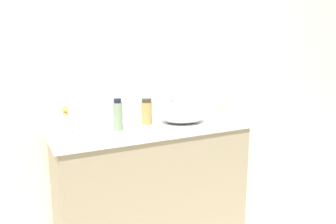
{
  "coord_description": "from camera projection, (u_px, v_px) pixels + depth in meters",
  "views": [
    {
      "loc": [
        -0.88,
        -1.38,
        1.35
      ],
      "look_at": [
        0.07,
        0.4,
        0.98
      ],
      "focal_mm": 31.52,
      "sensor_mm": 36.0,
      "label": 1
    }
  ],
  "objects": [
    {
      "name": "bathroom_wall_rear",
      "position": [
        139.0,
        65.0,
        2.25
      ],
      "size": [
        6.0,
        0.06,
        2.6
      ],
      "primitive_type": "cube",
      "color": "silver",
      "rests_on": "ground"
    },
    {
      "name": "vanity_counter",
      "position": [
        153.0,
        185.0,
        2.11
      ],
      "size": [
        1.36,
        0.54,
        0.9
      ],
      "color": "gray",
      "rests_on": "ground"
    },
    {
      "name": "wall_mirror_panel",
      "position": [
        136.0,
        39.0,
        2.16
      ],
      "size": [
        1.25,
        0.01,
        1.17
      ],
      "primitive_type": "cube",
      "color": "#B2BCC6",
      "rests_on": "vanity_counter"
    },
    {
      "name": "sink_basin",
      "position": [
        183.0,
        116.0,
        2.09
      ],
      "size": [
        0.33,
        0.29,
        0.09
      ],
      "primitive_type": "ellipsoid",
      "color": "silver",
      "rests_on": "vanity_counter"
    },
    {
      "name": "faucet",
      "position": [
        172.0,
        104.0,
        2.22
      ],
      "size": [
        0.03,
        0.12,
        0.18
      ],
      "color": "silver",
      "rests_on": "vanity_counter"
    },
    {
      "name": "soap_dispenser",
      "position": [
        66.0,
        123.0,
        1.75
      ],
      "size": [
        0.07,
        0.07,
        0.17
      ],
      "color": "white",
      "rests_on": "vanity_counter"
    },
    {
      "name": "lotion_bottle",
      "position": [
        147.0,
        112.0,
        2.03
      ],
      "size": [
        0.07,
        0.07,
        0.18
      ],
      "color": "#A58A4B",
      "rests_on": "vanity_counter"
    },
    {
      "name": "perfume_bottle",
      "position": [
        118.0,
        115.0,
        1.84
      ],
      "size": [
        0.06,
        0.06,
        0.2
      ],
      "color": "gray",
      "rests_on": "vanity_counter"
    },
    {
      "name": "tissue_box",
      "position": [
        214.0,
        108.0,
        2.29
      ],
      "size": [
        0.17,
        0.17,
        0.16
      ],
      "color": "beige",
      "rests_on": "vanity_counter"
    }
  ]
}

